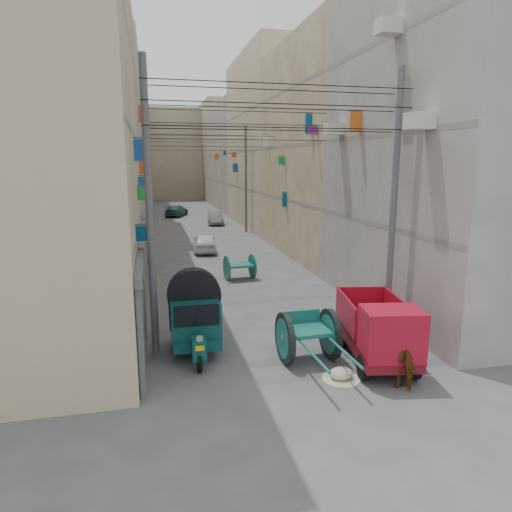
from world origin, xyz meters
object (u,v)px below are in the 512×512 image
object	(u,v)px
horse	(396,351)
distant_car_white	(205,242)
tonga_cart	(308,335)
auto_rickshaw	(195,315)
feed_sack	(341,373)
distant_car_green	(176,211)
mini_truck	(381,335)
second_cart	(240,266)
distant_car_grey	(215,217)

from	to	relation	value
horse	distant_car_white	world-z (taller)	horse
tonga_cart	auto_rickshaw	bearing A→B (deg)	154.45
horse	tonga_cart	bearing A→B (deg)	-49.02
tonga_cart	feed_sack	distance (m)	1.44
distant_car_green	feed_sack	bearing A→B (deg)	112.13
horse	feed_sack	bearing A→B (deg)	-19.53
tonga_cart	horse	world-z (taller)	horse
auto_rickshaw	distant_car_white	world-z (taller)	auto_rickshaw
mini_truck	auto_rickshaw	bearing A→B (deg)	165.56
second_cart	distant_car_green	world-z (taller)	second_cart
mini_truck	distant_car_green	bearing A→B (deg)	105.09
distant_car_white	horse	bearing A→B (deg)	103.11
horse	distant_car_green	bearing A→B (deg)	-93.84
tonga_cart	distant_car_grey	xyz separation A→B (m)	(1.49, 28.67, -0.14)
tonga_cart	mini_truck	distance (m)	1.91
horse	auto_rickshaw	bearing A→B (deg)	-39.64
mini_truck	horse	bearing A→B (deg)	-76.15
mini_truck	second_cart	xyz separation A→B (m)	(-1.83, 9.93, -0.27)
second_cart	distant_car_white	distance (m)	7.09
distant_car_white	distant_car_grey	xyz separation A→B (m)	(2.40, 12.51, 0.02)
tonga_cart	second_cart	size ratio (longest dim) A/B	2.20
second_cart	horse	distance (m)	10.77
feed_sack	distant_car_grey	distance (m)	29.93
tonga_cart	second_cart	xyz separation A→B (m)	(-0.11, 9.11, -0.11)
second_cart	distant_car_green	size ratio (longest dim) A/B	0.36
horse	distant_car_white	size ratio (longest dim) A/B	0.51
auto_rickshaw	horse	xyz separation A→B (m)	(4.67, -2.79, -0.36)
horse	distant_car_grey	size ratio (longest dim) A/B	0.48
tonga_cart	mini_truck	world-z (taller)	mini_truck
distant_car_green	distant_car_grey	bearing A→B (deg)	132.14
auto_rickshaw	distant_car_white	xyz separation A→B (m)	(2.00, 14.86, -0.52)
mini_truck	second_cart	bearing A→B (deg)	110.50
distant_car_grey	mini_truck	bearing A→B (deg)	-84.41
auto_rickshaw	horse	bearing A→B (deg)	-29.80
distant_car_white	distant_car_green	world-z (taller)	distant_car_green
feed_sack	distant_car_white	distance (m)	17.45
auto_rickshaw	distant_car_green	world-z (taller)	auto_rickshaw
second_cart	distant_car_white	size ratio (longest dim) A/B	0.42
tonga_cart	feed_sack	world-z (taller)	tonga_cart
feed_sack	distant_car_green	distance (m)	36.96
auto_rickshaw	distant_car_green	distance (m)	34.40
distant_car_white	distant_car_grey	bearing A→B (deg)	-96.34
feed_sack	distant_car_green	bearing A→B (deg)	93.02
mini_truck	second_cart	world-z (taller)	mini_truck
mini_truck	second_cart	size ratio (longest dim) A/B	2.45
auto_rickshaw	tonga_cart	bearing A→B (deg)	-23.02
mini_truck	distant_car_white	size ratio (longest dim) A/B	1.04
feed_sack	distant_car_white	bearing A→B (deg)	94.49
horse	distant_car_green	xyz separation A→B (m)	(-3.25, 37.15, -0.15)
feed_sack	distant_car_white	world-z (taller)	distant_car_white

